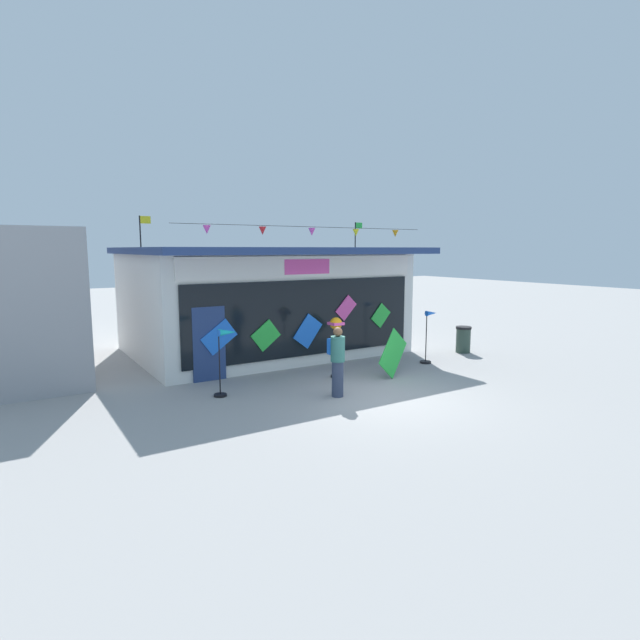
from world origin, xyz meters
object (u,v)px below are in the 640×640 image
at_px(trash_bin, 463,339).
at_px(display_kite_on_ground, 393,353).
at_px(wind_spinner_center_left, 429,333).
at_px(person_near_camera, 337,360).
at_px(wind_spinner_left, 336,329).
at_px(kite_shop_building, 263,299).
at_px(wind_spinner_far_left, 225,351).

distance_m(trash_bin, display_kite_on_ground, 4.36).
distance_m(wind_spinner_center_left, trash_bin, 2.24).
relative_size(person_near_camera, display_kite_on_ground, 1.35).
xyz_separation_m(wind_spinner_left, wind_spinner_center_left, (3.43, -0.04, -0.42)).
height_order(kite_shop_building, wind_spinner_center_left, kite_shop_building).
distance_m(wind_spinner_center_left, display_kite_on_ground, 2.19).
bearing_deg(wind_spinner_far_left, display_kite_on_ground, -9.15).
bearing_deg(wind_spinner_left, kite_shop_building, 90.26).
distance_m(kite_shop_building, person_near_camera, 6.13).
bearing_deg(wind_spinner_left, person_near_camera, -123.11).
relative_size(kite_shop_building, person_near_camera, 5.26).
distance_m(kite_shop_building, trash_bin, 7.01).
relative_size(wind_spinner_far_left, wind_spinner_center_left, 1.00).
bearing_deg(wind_spinner_center_left, trash_bin, 13.34).
height_order(kite_shop_building, trash_bin, kite_shop_building).
bearing_deg(wind_spinner_left, wind_spinner_center_left, -0.73).
xyz_separation_m(wind_spinner_far_left, person_near_camera, (2.24, -1.49, -0.20)).
height_order(kite_shop_building, wind_spinner_left, kite_shop_building).
bearing_deg(wind_spinner_center_left, display_kite_on_ground, -160.48).
distance_m(kite_shop_building, display_kite_on_ground, 5.54).
distance_m(wind_spinner_far_left, wind_spinner_left, 3.24).
bearing_deg(display_kite_on_ground, wind_spinner_left, 150.90).
bearing_deg(trash_bin, person_near_camera, -163.20).
bearing_deg(wind_spinner_left, trash_bin, 4.75).
xyz_separation_m(wind_spinner_far_left, wind_spinner_center_left, (6.66, -0.02, -0.15)).
bearing_deg(display_kite_on_ground, wind_spinner_center_left, 19.52).
relative_size(wind_spinner_left, wind_spinner_center_left, 1.02).
distance_m(wind_spinner_left, trash_bin, 5.66).
distance_m(kite_shop_building, wind_spinner_center_left, 5.75).
distance_m(wind_spinner_left, wind_spinner_center_left, 3.46).
bearing_deg(wind_spinner_left, wind_spinner_far_left, -179.52).
height_order(person_near_camera, trash_bin, person_near_camera).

